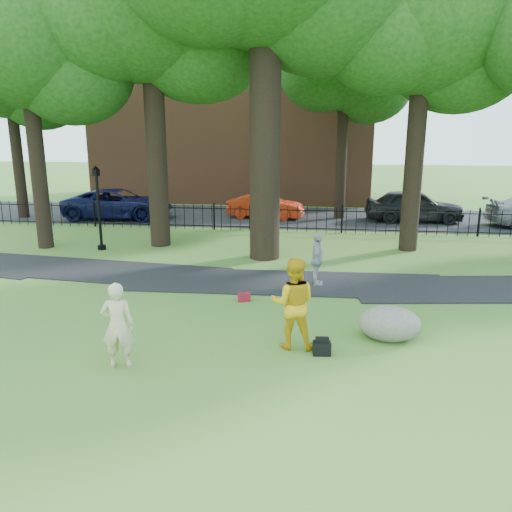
# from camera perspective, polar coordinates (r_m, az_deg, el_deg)

# --- Properties ---
(ground) EXTENTS (120.00, 120.00, 0.00)m
(ground) POSITION_cam_1_polar(r_m,az_deg,el_deg) (12.06, -2.90, -8.39)
(ground) COLOR #397127
(ground) RESTS_ON ground
(footpath) EXTENTS (36.07, 3.85, 0.03)m
(footpath) POSITION_cam_1_polar(r_m,az_deg,el_deg) (15.59, 3.33, -3.09)
(footpath) COLOR black
(footpath) RESTS_ON ground
(street) EXTENTS (80.00, 7.00, 0.02)m
(street) POSITION_cam_1_polar(r_m,az_deg,el_deg) (27.42, 3.16, 4.48)
(street) COLOR black
(street) RESTS_ON ground
(iron_fence) EXTENTS (44.00, 0.04, 1.20)m
(iron_fence) POSITION_cam_1_polar(r_m,az_deg,el_deg) (23.39, 2.41, 4.28)
(iron_fence) COLOR black
(iron_fence) RESTS_ON ground
(brick_building) EXTENTS (18.00, 8.00, 12.00)m
(brick_building) POSITION_cam_1_polar(r_m,az_deg,el_deg) (35.49, -2.36, 16.42)
(brick_building) COLOR brown
(brick_building) RESTS_ON ground
(tree_row) EXTENTS (26.82, 7.96, 12.42)m
(tree_row) POSITION_cam_1_polar(r_m,az_deg,el_deg) (19.72, 3.25, 24.49)
(tree_row) COLOR black
(tree_row) RESTS_ON ground
(woman) EXTENTS (0.72, 0.55, 1.77)m
(woman) POSITION_cam_1_polar(r_m,az_deg,el_deg) (10.32, -15.52, -7.63)
(woman) COLOR beige
(woman) RESTS_ON ground
(man) EXTENTS (1.00, 0.78, 2.02)m
(man) POSITION_cam_1_polar(r_m,az_deg,el_deg) (10.81, 4.27, -5.40)
(man) COLOR gold
(man) RESTS_ON ground
(pedestrian) EXTENTS (0.40, 0.95, 1.62)m
(pedestrian) POSITION_cam_1_polar(r_m,az_deg,el_deg) (15.23, 7.00, -0.42)
(pedestrian) COLOR #9C9DA1
(pedestrian) RESTS_ON ground
(boulder) EXTENTS (1.42, 1.09, 0.81)m
(boulder) POSITION_cam_1_polar(r_m,az_deg,el_deg) (11.84, 15.03, -7.21)
(boulder) COLOR #5D594D
(boulder) RESTS_ON ground
(lamppost) EXTENTS (0.33, 0.33, 3.31)m
(lamppost) POSITION_cam_1_polar(r_m,az_deg,el_deg) (20.51, -17.52, 5.13)
(lamppost) COLOR black
(lamppost) RESTS_ON ground
(backpack) EXTENTS (0.40, 0.28, 0.28)m
(backpack) POSITION_cam_1_polar(r_m,az_deg,el_deg) (10.83, 7.53, -10.41)
(backpack) COLOR black
(backpack) RESTS_ON ground
(red_bag) EXTENTS (0.38, 0.31, 0.23)m
(red_bag) POSITION_cam_1_polar(r_m,az_deg,el_deg) (13.91, -1.38, -4.74)
(red_bag) COLOR maroon
(red_bag) RESTS_ON ground
(red_sedan) EXTENTS (4.18, 1.90, 1.33)m
(red_sedan) POSITION_cam_1_polar(r_m,az_deg,el_deg) (26.91, 1.10, 5.74)
(red_sedan) COLOR #B3270D
(red_sedan) RESTS_ON ground
(navy_van) EXTENTS (5.84, 2.97, 1.58)m
(navy_van) POSITION_cam_1_polar(r_m,az_deg,el_deg) (27.74, -15.46, 5.75)
(navy_van) COLOR #0B0F38
(navy_van) RESTS_ON ground
(grey_car) EXTENTS (4.95, 2.11, 1.67)m
(grey_car) POSITION_cam_1_polar(r_m,az_deg,el_deg) (27.13, 17.61, 5.51)
(grey_car) COLOR black
(grey_car) RESTS_ON ground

